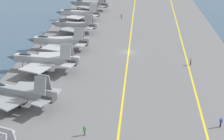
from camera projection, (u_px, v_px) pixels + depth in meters
ground_plane at (129, 53)px, 91.55m from camera, size 2000.00×2000.00×0.00m
carrier_deck at (129, 53)px, 91.47m from camera, size 209.11×54.02×0.40m
deck_stripe_foul_line at (185, 54)px, 90.22m from camera, size 188.16×4.81×0.01m
deck_stripe_centerline at (129, 52)px, 91.40m from camera, size 188.20×0.36×0.01m
parked_jet_third at (18, 92)px, 62.57m from camera, size 11.84×16.11×6.63m
parked_jet_fourth at (43, 60)px, 78.25m from camera, size 14.28×17.38×6.66m
parked_jet_fifth at (58, 41)px, 92.39m from camera, size 13.55×17.26×6.23m
parked_jet_sixth at (74, 25)px, 108.29m from camera, size 12.10×15.44×5.93m
parked_jet_seventh at (78, 13)px, 124.49m from camera, size 13.70×16.83×6.06m
parked_jet_eighth at (89, 4)px, 139.66m from camera, size 12.32×17.27×5.99m
crew_green_vest at (85, 130)px, 53.74m from camera, size 0.42×0.46×1.71m
crew_brown_vest at (191, 61)px, 82.20m from camera, size 0.43×0.35×1.75m
crew_blue_vest at (221, 122)px, 56.00m from camera, size 0.37×0.45×1.75m
crew_red_vest at (121, 16)px, 126.03m from camera, size 0.35×0.43×1.80m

